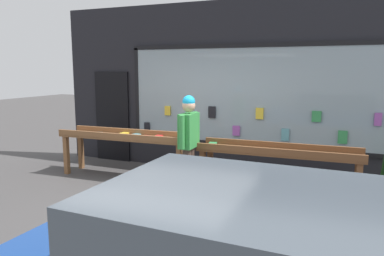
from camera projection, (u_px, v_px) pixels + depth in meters
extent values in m
plane|color=#474444|center=(167.00, 207.00, 5.95)|extent=(40.00, 40.00, 0.00)
cube|color=black|center=(217.00, 88.00, 7.86)|extent=(7.38, 0.20, 3.54)
cube|color=#8C9EA8|center=(249.00, 96.00, 7.49)|extent=(5.17, 0.03, 2.00)
cube|color=black|center=(250.00, 45.00, 7.33)|extent=(5.25, 0.06, 0.08)
cube|color=black|center=(248.00, 145.00, 7.65)|extent=(5.25, 0.06, 0.08)
cube|color=black|center=(137.00, 93.00, 8.48)|extent=(0.08, 0.06, 2.00)
cube|color=black|center=(147.00, 126.00, 8.46)|extent=(0.13, 0.03, 0.18)
cube|color=yellow|center=(168.00, 111.00, 8.20)|extent=(0.13, 0.03, 0.20)
cube|color=#994CA5|center=(189.00, 129.00, 8.06)|extent=(0.12, 0.03, 0.21)
cube|color=black|center=(212.00, 112.00, 7.80)|extent=(0.16, 0.03, 0.24)
cube|color=#994CA5|center=(236.00, 131.00, 7.66)|extent=(0.15, 0.03, 0.20)
cube|color=yellow|center=(260.00, 114.00, 7.42)|extent=(0.15, 0.03, 0.23)
cube|color=#5999A5|center=(285.00, 135.00, 7.28)|extent=(0.15, 0.03, 0.24)
cube|color=#338C4C|center=(317.00, 116.00, 7.01)|extent=(0.17, 0.03, 0.20)
cube|color=#338C4C|center=(343.00, 137.00, 6.88)|extent=(0.16, 0.03, 0.24)
cube|color=#994CA5|center=(378.00, 119.00, 6.61)|extent=(0.12, 0.03, 0.23)
cube|color=black|center=(112.00, 117.00, 8.84)|extent=(0.90, 0.04, 2.10)
cube|color=brown|center=(67.00, 155.00, 7.75)|extent=(0.09, 0.09, 0.80)
cube|color=brown|center=(179.00, 166.00, 6.87)|extent=(0.09, 0.09, 0.80)
cube|color=brown|center=(81.00, 150.00, 8.19)|extent=(0.09, 0.09, 0.80)
cube|color=brown|center=(189.00, 160.00, 7.31)|extent=(0.09, 0.09, 0.80)
cube|color=brown|center=(125.00, 137.00, 7.47)|extent=(2.76, 0.74, 0.04)
cube|color=brown|center=(117.00, 137.00, 7.19)|extent=(2.73, 0.16, 0.12)
cube|color=brown|center=(132.00, 132.00, 7.72)|extent=(2.73, 0.16, 0.12)
cube|color=orange|center=(71.00, 133.00, 7.72)|extent=(0.13, 0.20, 0.02)
cube|color=orange|center=(80.00, 134.00, 7.63)|extent=(0.20, 0.25, 0.03)
cube|color=#5999A5|center=(98.00, 133.00, 7.73)|extent=(0.14, 0.20, 0.02)
cube|color=yellow|center=(105.00, 135.00, 7.54)|extent=(0.16, 0.21, 0.03)
cube|color=yellow|center=(124.00, 134.00, 7.64)|extent=(0.13, 0.23, 0.03)
cube|color=#5999A5|center=(135.00, 135.00, 7.56)|extent=(0.18, 0.22, 0.02)
cube|color=red|center=(145.00, 137.00, 7.32)|extent=(0.17, 0.23, 0.03)
cube|color=red|center=(158.00, 137.00, 7.32)|extent=(0.12, 0.22, 0.03)
cube|color=orange|center=(168.00, 139.00, 7.05)|extent=(0.16, 0.22, 0.03)
cube|color=#5999A5|center=(182.00, 138.00, 7.14)|extent=(0.17, 0.22, 0.03)
cube|color=brown|center=(203.00, 171.00, 6.62)|extent=(0.09, 0.09, 0.75)
cube|color=brown|center=(359.00, 187.00, 5.74)|extent=(0.09, 0.09, 0.75)
cube|color=brown|center=(210.00, 165.00, 7.03)|extent=(0.09, 0.09, 0.75)
cube|color=brown|center=(357.00, 179.00, 6.15)|extent=(0.09, 0.09, 0.75)
cube|color=brown|center=(278.00, 152.00, 6.32)|extent=(2.75, 0.71, 0.04)
cube|color=brown|center=(276.00, 152.00, 6.06)|extent=(2.73, 0.16, 0.12)
cube|color=brown|center=(280.00, 146.00, 6.56)|extent=(2.73, 0.16, 0.12)
cube|color=#338C4C|center=(213.00, 144.00, 6.85)|extent=(0.18, 0.22, 0.03)
cube|color=#2659B2|center=(223.00, 148.00, 6.54)|extent=(0.14, 0.19, 0.02)
cube|color=#5999A5|center=(237.00, 148.00, 6.54)|extent=(0.15, 0.20, 0.03)
cube|color=orange|center=(255.00, 149.00, 6.45)|extent=(0.19, 0.23, 0.02)
cube|color=#2659B2|center=(267.00, 151.00, 6.26)|extent=(0.15, 0.22, 0.03)
cube|color=#5999A5|center=(285.00, 152.00, 6.22)|extent=(0.19, 0.23, 0.02)
cube|color=#5999A5|center=(301.00, 154.00, 6.06)|extent=(0.15, 0.20, 0.02)
cube|color=#5999A5|center=(318.00, 156.00, 5.93)|extent=(0.22, 0.27, 0.03)
cube|color=#2659B2|center=(337.00, 158.00, 5.83)|extent=(0.14, 0.21, 0.02)
cube|color=#338C4C|center=(359.00, 158.00, 5.75)|extent=(0.14, 0.23, 0.03)
cylinder|color=#4C382D|center=(187.00, 172.00, 6.43)|extent=(0.14, 0.14, 0.83)
cylinder|color=#4C382D|center=(191.00, 169.00, 6.58)|extent=(0.14, 0.14, 0.83)
cube|color=#338C3F|center=(189.00, 130.00, 6.39)|extent=(0.23, 0.47, 0.59)
cylinder|color=#338C3F|center=(182.00, 132.00, 6.12)|extent=(0.09, 0.09, 0.56)
cylinder|color=#338C3F|center=(195.00, 127.00, 6.66)|extent=(0.09, 0.09, 0.56)
sphere|color=tan|center=(189.00, 106.00, 6.33)|extent=(0.23, 0.23, 0.23)
sphere|color=#19A5E0|center=(189.00, 102.00, 6.32)|extent=(0.21, 0.21, 0.21)
ellipsoid|color=#99724C|center=(204.00, 187.00, 6.12)|extent=(0.20, 0.37, 0.18)
ellipsoid|color=black|center=(204.00, 186.00, 6.11)|extent=(0.20, 0.22, 0.19)
sphere|color=#99724C|center=(209.00, 181.00, 6.31)|extent=(0.17, 0.17, 0.17)
cylinder|color=#99724C|center=(200.00, 189.00, 5.92)|extent=(0.03, 0.09, 0.12)
cylinder|color=#99724C|center=(209.00, 195.00, 6.23)|extent=(0.04, 0.04, 0.17)
cylinder|color=#99724C|center=(204.00, 195.00, 6.26)|extent=(0.04, 0.04, 0.17)
cylinder|color=#99724C|center=(205.00, 200.00, 6.03)|extent=(0.04, 0.04, 0.17)
cylinder|color=#99724C|center=(199.00, 199.00, 6.06)|extent=(0.04, 0.04, 0.17)
cube|color=#4C5660|center=(271.00, 237.00, 2.35)|extent=(2.25, 1.53, 0.56)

